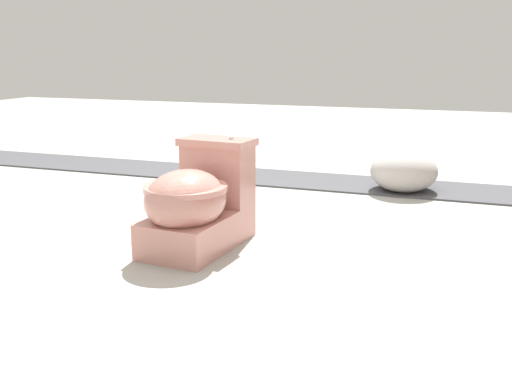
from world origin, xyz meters
TOP-DOWN VIEW (x-y plane):
  - ground_plane at (0.00, 0.00)m, footprint 14.00×14.00m
  - gravel_strip at (-1.38, 0.50)m, footprint 0.56×8.00m
  - toilet at (0.24, 0.04)m, footprint 0.66×0.43m
  - boulder_near at (-1.28, 0.85)m, footprint 0.53×0.52m

SIDE VIEW (x-z plane):
  - ground_plane at x=0.00m, z-range 0.00..0.00m
  - gravel_strip at x=-1.38m, z-range 0.00..0.01m
  - boulder_near at x=-1.28m, z-range 0.00..0.28m
  - toilet at x=0.24m, z-range -0.04..0.48m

